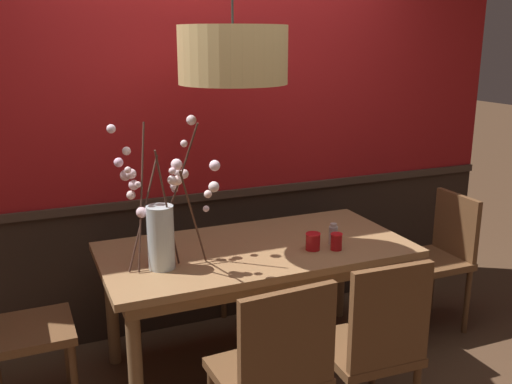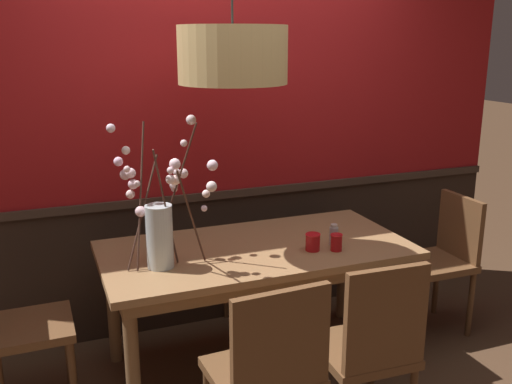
{
  "view_description": "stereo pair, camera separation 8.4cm",
  "coord_description": "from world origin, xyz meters",
  "px_view_note": "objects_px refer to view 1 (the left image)",
  "views": [
    {
      "loc": [
        -1.17,
        -2.76,
        1.86
      ],
      "look_at": [
        0.0,
        0.0,
        1.05
      ],
      "focal_mm": 40.15,
      "sensor_mm": 36.0,
      "label": 1
    },
    {
      "loc": [
        -1.09,
        -2.8,
        1.86
      ],
      "look_at": [
        0.0,
        0.0,
        1.05
      ],
      "focal_mm": 40.15,
      "sensor_mm": 36.0,
      "label": 2
    }
  ],
  "objects_px": {
    "chair_near_side_left": "(275,367)",
    "chair_near_side_right": "(374,343)",
    "chair_far_side_right": "(237,229)",
    "condiment_bottle": "(333,234)",
    "candle_holder_nearer_edge": "(336,241)",
    "chair_head_west_end": "(11,319)",
    "dining_table": "(256,260)",
    "chair_head_east_end": "(439,253)",
    "pendant_lamp": "(233,55)",
    "candle_holder_nearer_center": "(313,241)",
    "vase_with_blossoms": "(161,223)"
  },
  "relations": [
    {
      "from": "chair_near_side_left",
      "to": "chair_near_side_right",
      "type": "distance_m",
      "value": 0.5
    },
    {
      "from": "dining_table",
      "to": "chair_far_side_right",
      "type": "xyz_separation_m",
      "value": [
        0.22,
        0.86,
        -0.11
      ]
    },
    {
      "from": "chair_near_side_right",
      "to": "chair_head_east_end",
      "type": "relative_size",
      "value": 1.05
    },
    {
      "from": "chair_head_west_end",
      "to": "candle_holder_nearer_center",
      "type": "relative_size",
      "value": 10.13
    },
    {
      "from": "vase_with_blossoms",
      "to": "pendant_lamp",
      "type": "distance_m",
      "value": 0.92
    },
    {
      "from": "pendant_lamp",
      "to": "chair_near_side_left",
      "type": "bearing_deg",
      "value": -99.45
    },
    {
      "from": "candle_holder_nearer_edge",
      "to": "condiment_bottle",
      "type": "height_order",
      "value": "condiment_bottle"
    },
    {
      "from": "candle_holder_nearer_edge",
      "to": "chair_near_side_right",
      "type": "bearing_deg",
      "value": -103.9
    },
    {
      "from": "dining_table",
      "to": "pendant_lamp",
      "type": "xyz_separation_m",
      "value": [
        -0.12,
        0.01,
        1.13
      ]
    },
    {
      "from": "dining_table",
      "to": "chair_head_west_end",
      "type": "distance_m",
      "value": 1.29
    },
    {
      "from": "candle_holder_nearer_center",
      "to": "candle_holder_nearer_edge",
      "type": "distance_m",
      "value": 0.13
    },
    {
      "from": "dining_table",
      "to": "chair_far_side_right",
      "type": "bearing_deg",
      "value": 75.91
    },
    {
      "from": "chair_head_west_end",
      "to": "dining_table",
      "type": "bearing_deg",
      "value": -1.09
    },
    {
      "from": "candle_holder_nearer_center",
      "to": "candle_holder_nearer_edge",
      "type": "height_order",
      "value": "candle_holder_nearer_center"
    },
    {
      "from": "chair_near_side_right",
      "to": "vase_with_blossoms",
      "type": "xyz_separation_m",
      "value": [
        -0.79,
        0.73,
        0.45
      ]
    },
    {
      "from": "dining_table",
      "to": "chair_near_side_left",
      "type": "height_order",
      "value": "chair_near_side_left"
    },
    {
      "from": "chair_head_west_end",
      "to": "candle_holder_nearer_center",
      "type": "xyz_separation_m",
      "value": [
        1.55,
        -0.19,
        0.25
      ]
    },
    {
      "from": "condiment_bottle",
      "to": "chair_near_side_left",
      "type": "bearing_deg",
      "value": -134.43
    },
    {
      "from": "condiment_bottle",
      "to": "pendant_lamp",
      "type": "relative_size",
      "value": 0.09
    },
    {
      "from": "chair_far_side_right",
      "to": "chair_near_side_right",
      "type": "relative_size",
      "value": 1.03
    },
    {
      "from": "dining_table",
      "to": "chair_far_side_right",
      "type": "distance_m",
      "value": 0.9
    },
    {
      "from": "chair_head_west_end",
      "to": "vase_with_blossoms",
      "type": "xyz_separation_m",
      "value": [
        0.74,
        -0.11,
        0.43
      ]
    },
    {
      "from": "chair_far_side_right",
      "to": "chair_near_side_right",
      "type": "distance_m",
      "value": 1.68
    },
    {
      "from": "chair_near_side_left",
      "to": "chair_head_east_end",
      "type": "height_order",
      "value": "chair_near_side_left"
    },
    {
      "from": "dining_table",
      "to": "chair_head_east_end",
      "type": "height_order",
      "value": "chair_head_east_end"
    },
    {
      "from": "chair_near_side_left",
      "to": "condiment_bottle",
      "type": "xyz_separation_m",
      "value": [
        0.68,
        0.69,
        0.28
      ]
    },
    {
      "from": "chair_head_west_end",
      "to": "candle_holder_nearer_center",
      "type": "bearing_deg",
      "value": -7.08
    },
    {
      "from": "dining_table",
      "to": "vase_with_blossoms",
      "type": "height_order",
      "value": "vase_with_blossoms"
    },
    {
      "from": "chair_near_side_right",
      "to": "candle_holder_nearer_center",
      "type": "height_order",
      "value": "chair_near_side_right"
    },
    {
      "from": "candle_holder_nearer_center",
      "to": "candle_holder_nearer_edge",
      "type": "relative_size",
      "value": 1.01
    },
    {
      "from": "chair_far_side_right",
      "to": "dining_table",
      "type": "bearing_deg",
      "value": -104.09
    },
    {
      "from": "candle_holder_nearer_edge",
      "to": "condiment_bottle",
      "type": "bearing_deg",
      "value": 70.51
    },
    {
      "from": "chair_head_west_end",
      "to": "chair_head_east_end",
      "type": "distance_m",
      "value": 2.57
    },
    {
      "from": "chair_near_side_left",
      "to": "vase_with_blossoms",
      "type": "relative_size",
      "value": 1.22
    },
    {
      "from": "candle_holder_nearer_edge",
      "to": "pendant_lamp",
      "type": "distance_m",
      "value": 1.14
    },
    {
      "from": "chair_near_side_left",
      "to": "chair_near_side_right",
      "type": "relative_size",
      "value": 0.98
    },
    {
      "from": "chair_far_side_right",
      "to": "candle_holder_nearer_edge",
      "type": "height_order",
      "value": "chair_far_side_right"
    },
    {
      "from": "chair_near_side_left",
      "to": "chair_far_side_right",
      "type": "xyz_separation_m",
      "value": [
        0.48,
        1.69,
        0.02
      ]
    },
    {
      "from": "chair_near_side_right",
      "to": "condiment_bottle",
      "type": "bearing_deg",
      "value": 75.37
    },
    {
      "from": "chair_near_side_right",
      "to": "chair_head_east_end",
      "type": "bearing_deg",
      "value": 37.32
    },
    {
      "from": "dining_table",
      "to": "chair_near_side_right",
      "type": "relative_size",
      "value": 1.83
    },
    {
      "from": "candle_holder_nearer_center",
      "to": "condiment_bottle",
      "type": "height_order",
      "value": "condiment_bottle"
    },
    {
      "from": "dining_table",
      "to": "chair_head_east_end",
      "type": "relative_size",
      "value": 1.92
    },
    {
      "from": "vase_with_blossoms",
      "to": "pendant_lamp",
      "type": "xyz_separation_m",
      "value": [
        0.43,
        0.1,
        0.81
      ]
    },
    {
      "from": "chair_head_east_end",
      "to": "chair_near_side_right",
      "type": "bearing_deg",
      "value": -142.68
    },
    {
      "from": "chair_near_side_left",
      "to": "chair_near_side_right",
      "type": "height_order",
      "value": "chair_near_side_right"
    },
    {
      "from": "chair_near_side_right",
      "to": "chair_near_side_left",
      "type": "bearing_deg",
      "value": -179.64
    },
    {
      "from": "dining_table",
      "to": "chair_far_side_right",
      "type": "relative_size",
      "value": 1.78
    },
    {
      "from": "chair_head_west_end",
      "to": "chair_head_east_end",
      "type": "relative_size",
      "value": 1.09
    },
    {
      "from": "chair_near_side_left",
      "to": "chair_near_side_right",
      "type": "bearing_deg",
      "value": 0.36
    }
  ]
}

